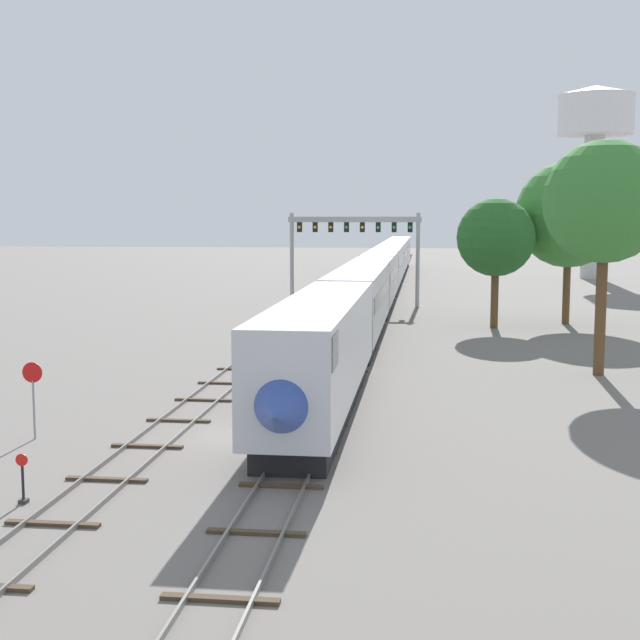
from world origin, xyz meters
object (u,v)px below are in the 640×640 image
signal_gantry (354,237)px  passenger_train (383,272)px  trackside_tree_left (569,215)px  trackside_tree_right (496,238)px  water_tower (595,127)px  switch_stand (23,486)px  stop_sign (33,389)px  trackside_tree_mid (605,202)px

signal_gantry → passenger_train: bearing=75.3°
signal_gantry → trackside_tree_left: 20.61m
trackside_tree_right → water_tower: bearing=73.1°
water_tower → trackside_tree_right: 58.89m
signal_gantry → trackside_tree_right: bearing=-51.2°
switch_stand → trackside_tree_left: (22.03, 45.41, 7.79)m
stop_sign → trackside_tree_mid: 29.11m
stop_sign → trackside_tree_left: (24.93, 38.40, 6.43)m
trackside_tree_right → passenger_train: bearing=112.1°
stop_sign → trackside_tree_left: 46.23m
trackside_tree_right → trackside_tree_mid: bearing=-78.4°
water_tower → trackside_tree_right: water_tower is taller
water_tower → trackside_tree_mid: size_ratio=2.08×
stop_sign → trackside_tree_mid: trackside_tree_mid is taller
water_tower → trackside_tree_right: size_ratio=2.64×
passenger_train → trackside_tree_left: 25.43m
switch_stand → trackside_tree_right: size_ratio=0.15×
water_tower → stop_sign: water_tower is taller
passenger_train → trackside_tree_mid: size_ratio=10.47×
passenger_train → trackside_tree_right: trackside_tree_right is taller
switch_stand → trackside_tree_left: 51.06m
switch_stand → trackside_tree_right: bearing=68.8°
trackside_tree_mid → water_tower: bearing=80.2°
passenger_train → water_tower: 44.65m
stop_sign → water_tower: bearing=68.3°
stop_sign → trackside_tree_left: size_ratio=0.23×
switch_stand → passenger_train: bearing=83.8°
stop_sign → trackside_tree_mid: (23.21, 16.11, 7.01)m
signal_gantry → stop_sign: size_ratio=4.20×
water_tower → trackside_tree_mid: 75.95m
passenger_train → trackside_tree_right: 25.06m
passenger_train → switch_stand: (-7.10, -65.19, -2.09)m
passenger_train → trackside_tree_mid: 44.54m
stop_sign → signal_gantry: bearing=81.1°
stop_sign → trackside_tree_mid: size_ratio=0.24×
passenger_train → switch_stand: 65.61m
passenger_train → water_tower: bearing=50.9°
signal_gantry → stop_sign: bearing=-98.9°
signal_gantry → switch_stand: (-4.85, -56.62, -5.80)m
trackside_tree_left → trackside_tree_right: bearing=-150.8°
signal_gantry → trackside_tree_left: size_ratio=0.98×
trackside_tree_mid → passenger_train: bearing=107.4°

